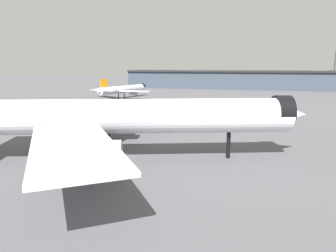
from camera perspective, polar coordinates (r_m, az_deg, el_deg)
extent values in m
plane|color=#56565B|center=(59.12, -8.80, -5.68)|extent=(900.00, 900.00, 0.00)
cylinder|color=silver|center=(55.58, -8.47, 1.79)|extent=(60.15, 22.29, 6.20)
cone|color=silver|center=(60.84, 21.34, 1.95)|extent=(8.20, 7.68, 6.08)
cylinder|color=black|center=(60.27, 20.30, 2.39)|extent=(4.37, 6.78, 6.26)
cube|color=silver|center=(72.70, -10.96, 3.26)|extent=(10.86, 27.71, 0.50)
cylinder|color=#B7BAC1|center=(69.61, -10.06, 1.25)|extent=(9.10, 5.57, 3.41)
cube|color=silver|center=(40.28, -17.21, -3.25)|extent=(23.21, 28.14, 0.50)
cylinder|color=#B7BAC1|center=(43.57, -14.17, -4.80)|extent=(9.10, 5.57, 3.41)
cylinder|color=black|center=(58.30, 11.11, -3.47)|extent=(0.74, 0.74, 4.96)
cylinder|color=black|center=(60.21, -10.93, -3.00)|extent=(0.74, 0.74, 4.96)
cylinder|color=black|center=(53.98, -11.83, -4.67)|extent=(0.74, 0.74, 4.96)
cylinder|color=silver|center=(165.92, -8.26, 6.76)|extent=(14.97, 34.68, 3.70)
cone|color=silver|center=(179.89, -4.66, 7.17)|extent=(4.75, 5.02, 3.62)
cone|color=silver|center=(152.71, -12.50, 6.26)|extent=(4.88, 5.69, 3.51)
cylinder|color=black|center=(179.28, -4.80, 7.24)|extent=(4.07, 2.78, 3.73)
cube|color=silver|center=(170.33, -11.41, 6.61)|extent=(16.13, 14.09, 0.30)
cylinder|color=#B7BAC1|center=(169.77, -10.72, 6.21)|extent=(3.53, 5.35, 2.03)
cube|color=silver|center=(157.74, -6.11, 6.43)|extent=(16.01, 5.92, 0.30)
cylinder|color=#B7BAC1|center=(159.67, -6.47, 6.04)|extent=(3.53, 5.35, 2.03)
cube|color=orange|center=(154.56, -11.81, 7.44)|extent=(1.73, 4.14, 5.92)
cube|color=silver|center=(157.05, -13.06, 6.49)|extent=(7.06, 5.08, 0.22)
cube|color=silver|center=(151.45, -10.81, 6.42)|extent=(7.06, 5.08, 0.22)
cylinder|color=black|center=(175.05, -5.86, 5.95)|extent=(0.44, 0.44, 2.96)
cylinder|color=black|center=(166.08, -9.14, 5.59)|extent=(0.44, 0.44, 2.96)
cylinder|color=black|center=(163.60, -8.09, 5.54)|extent=(0.44, 0.44, 2.96)
cube|color=#3D4756|center=(238.22, 16.69, 8.02)|extent=(201.16, 37.39, 12.36)
cube|color=#232628|center=(238.01, 16.78, 9.65)|extent=(201.33, 39.72, 1.20)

